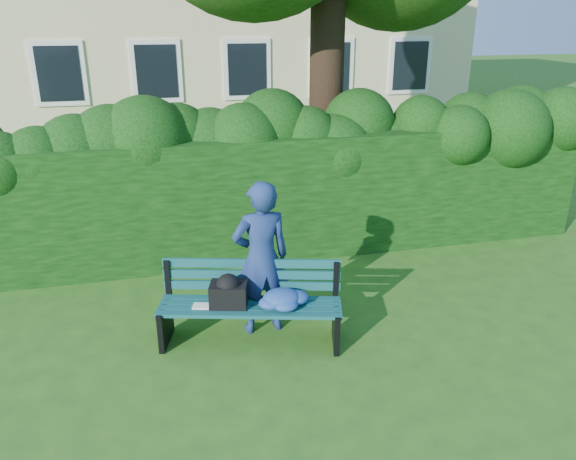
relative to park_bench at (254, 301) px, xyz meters
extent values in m
plane|color=#275A1B|center=(0.60, 0.25, -0.50)|extent=(80.00, 80.00, 0.00)
cube|color=white|center=(-3.00, 10.23, 1.50)|extent=(1.30, 0.08, 1.60)
cube|color=black|center=(-3.00, 10.19, 1.50)|extent=(1.05, 0.04, 1.35)
cube|color=white|center=(-0.60, 10.23, 1.50)|extent=(1.30, 0.08, 1.60)
cube|color=black|center=(-0.60, 10.19, 1.50)|extent=(1.05, 0.04, 1.35)
cube|color=white|center=(1.80, 10.23, 1.50)|extent=(1.30, 0.08, 1.60)
cube|color=black|center=(1.80, 10.19, 1.50)|extent=(1.05, 0.04, 1.35)
cube|color=white|center=(4.20, 10.23, 1.50)|extent=(1.30, 0.08, 1.60)
cube|color=black|center=(4.20, 10.19, 1.50)|extent=(1.05, 0.04, 1.35)
cube|color=white|center=(6.60, 10.23, 1.50)|extent=(1.30, 0.08, 1.60)
cube|color=black|center=(6.60, 10.19, 1.50)|extent=(1.05, 0.04, 1.35)
cube|color=black|center=(0.60, 2.45, 0.40)|extent=(10.00, 1.00, 1.80)
cylinder|color=black|center=(1.86, 3.40, 2.09)|extent=(0.54, 0.54, 5.18)
cube|color=#0D4145|center=(-0.10, -0.20, -0.05)|extent=(1.93, 0.62, 0.04)
cube|color=#0D4145|center=(-0.07, -0.09, -0.05)|extent=(1.93, 0.62, 0.04)
cube|color=#0D4145|center=(-0.03, 0.03, -0.05)|extent=(1.93, 0.62, 0.04)
cube|color=#0D4145|center=(0.00, 0.14, -0.05)|extent=(1.93, 0.62, 0.04)
cube|color=#0D4145|center=(0.02, 0.22, 0.08)|extent=(1.91, 0.56, 0.10)
cube|color=#0D4145|center=(0.02, 0.23, 0.21)|extent=(1.91, 0.56, 0.10)
cube|color=#0D4145|center=(0.03, 0.24, 0.34)|extent=(1.91, 0.56, 0.10)
cube|color=black|center=(-0.95, 0.22, -0.28)|extent=(0.19, 0.50, 0.44)
cube|color=black|center=(-0.88, 0.47, 0.15)|extent=(0.07, 0.07, 0.45)
cube|color=black|center=(-0.97, 0.17, -0.06)|extent=(0.17, 0.42, 0.05)
cube|color=black|center=(0.85, -0.28, -0.28)|extent=(0.19, 0.50, 0.44)
cube|color=black|center=(0.92, -0.03, 0.15)|extent=(0.07, 0.07, 0.45)
cube|color=black|center=(0.84, -0.33, -0.06)|extent=(0.17, 0.42, 0.05)
cube|color=white|center=(-0.56, 0.06, -0.02)|extent=(0.21, 0.17, 0.02)
cube|color=black|center=(-0.27, 0.03, 0.09)|extent=(0.45, 0.37, 0.25)
imported|color=navy|center=(0.13, 0.23, 0.38)|extent=(0.68, 0.48, 1.78)
camera|label=1|loc=(-0.95, -5.33, 2.91)|focal=35.00mm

